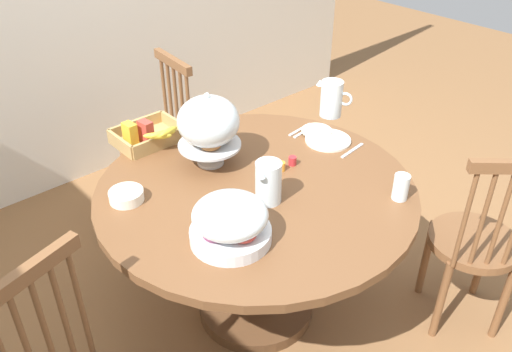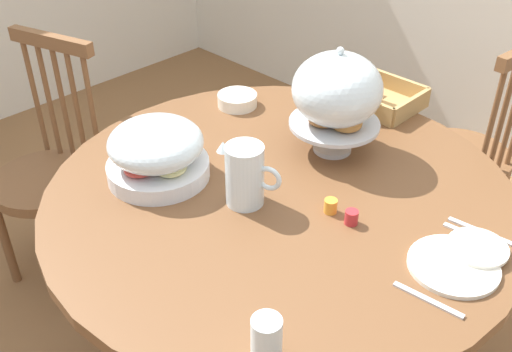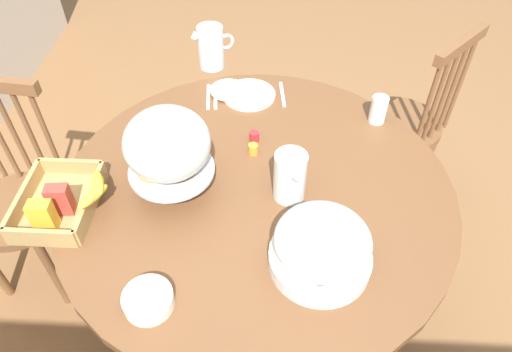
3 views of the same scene
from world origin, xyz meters
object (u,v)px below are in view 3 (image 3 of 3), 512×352
pastry_stand_with_dome (167,147)px  china_plate_large (249,95)px  milk_pitcher (211,49)px  drinking_glass (378,110)px  cereal_bowl (148,300)px  dining_table (256,220)px  windsor_chair_by_cabinet (404,126)px  windsor_chair_facing_door (22,204)px  orange_juice_pitcher (290,178)px  china_plate_small (228,90)px  fruit_platter_covered (322,247)px  cereal_basket (62,202)px

pastry_stand_with_dome → china_plate_large: pastry_stand_with_dome is taller
milk_pitcher → drinking_glass: milk_pitcher is taller
cereal_bowl → dining_table: bearing=-30.5°
pastry_stand_with_dome → windsor_chair_by_cabinet: bearing=-52.6°
windsor_chair_facing_door → orange_juice_pitcher: 1.15m
china_plate_large → drinking_glass: bearing=-105.1°
pastry_stand_with_dome → milk_pitcher: size_ratio=1.82×
dining_table → windsor_chair_by_cabinet: (0.70, -0.68, -0.10)m
windsor_chair_by_cabinet → orange_juice_pitcher: windsor_chair_by_cabinet is taller
pastry_stand_with_dome → china_plate_small: pastry_stand_with_dome is taller
windsor_chair_facing_door → china_plate_large: bearing=-66.5°
milk_pitcher → fruit_platter_covered: bearing=-157.1°
windsor_chair_by_cabinet → fruit_platter_covered: bearing=154.4°
dining_table → milk_pitcher: size_ratio=7.17×
milk_pitcher → china_plate_small: size_ratio=1.26×
pastry_stand_with_dome → cereal_bowl: pastry_stand_with_dome is taller
china_plate_small → drinking_glass: size_ratio=1.36×
cereal_basket → china_plate_large: (0.65, -0.56, -0.04)m
dining_table → pastry_stand_with_dome: (-0.03, 0.27, 0.38)m
fruit_platter_covered → china_plate_large: fruit_platter_covered is taller
china_plate_large → china_plate_small: 0.09m
windsor_chair_facing_door → china_plate_large: 1.04m
cereal_bowl → cereal_basket: bearing=47.1°
fruit_platter_covered → drinking_glass: (0.68, -0.25, -0.03)m
milk_pitcher → cereal_bowl: size_ratio=1.35×
pastry_stand_with_dome → drinking_glass: 0.85m
windsor_chair_facing_door → fruit_platter_covered: 1.30m
windsor_chair_by_cabinet → china_plate_small: (-0.17, 0.83, 0.30)m
cereal_basket → cereal_bowl: 0.47m
china_plate_small → pastry_stand_with_dome: bearing=167.1°
pastry_stand_with_dome → cereal_bowl: size_ratio=2.46×
fruit_platter_covered → pastry_stand_with_dome: bearing=60.2°
cereal_basket → dining_table: bearing=-77.1°
dining_table → milk_pitcher: milk_pitcher is taller
milk_pitcher → cereal_bowl: (-1.19, 0.04, -0.06)m
milk_pitcher → cereal_bowl: 1.19m
cereal_basket → cereal_bowl: cereal_basket is taller
dining_table → cereal_bowl: (-0.46, 0.27, 0.21)m
orange_juice_pitcher → cereal_bowl: (-0.43, 0.38, -0.06)m
fruit_platter_covered → drinking_glass: 0.73m
pastry_stand_with_dome → fruit_platter_covered: pastry_stand_with_dome is taller
orange_juice_pitcher → cereal_basket: orange_juice_pitcher is taller
windsor_chair_by_cabinet → cereal_bowl: (-1.16, 0.95, 0.31)m
china_plate_large → cereal_basket: bearing=139.5°
windsor_chair_by_cabinet → fruit_platter_covered: windsor_chair_by_cabinet is taller
orange_juice_pitcher → cereal_bowl: bearing=138.2°
milk_pitcher → orange_juice_pitcher: bearing=-155.7°
dining_table → china_plate_small: bearing=15.3°
orange_juice_pitcher → china_plate_large: (0.55, 0.17, -0.08)m
pastry_stand_with_dome → china_plate_small: bearing=-12.9°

